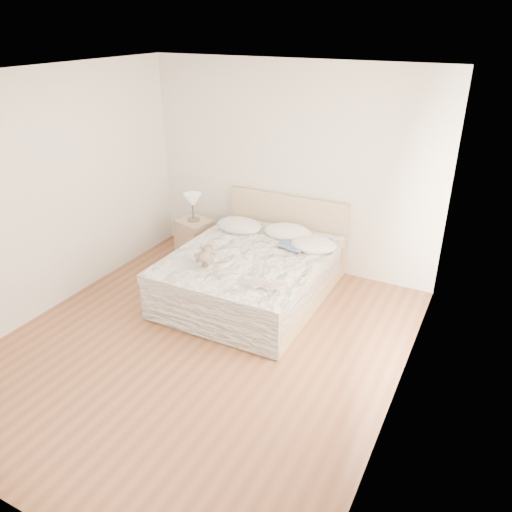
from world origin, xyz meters
name	(u,v)px	position (x,y,z in m)	size (l,w,h in m)	color
floor	(202,345)	(0.00, 0.00, 0.00)	(4.00, 4.50, 0.00)	brown
ceiling	(186,76)	(0.00, 0.00, 2.70)	(4.00, 4.50, 0.00)	white
wall_back	(290,169)	(0.00, 2.25, 1.35)	(4.00, 0.02, 2.70)	white
wall_left	(44,196)	(-2.00, 0.00, 1.35)	(0.02, 4.50, 2.70)	white
wall_right	(410,272)	(2.00, 0.00, 1.35)	(0.02, 4.50, 2.70)	white
window	(418,246)	(1.99, 0.30, 1.45)	(0.02, 1.30, 1.10)	white
bed	(253,273)	(0.00, 1.19, 0.31)	(1.72, 2.14, 1.00)	tan
nightstand	(195,239)	(-1.25, 1.78, 0.28)	(0.45, 0.40, 0.56)	tan
table_lamp	(193,202)	(-1.25, 1.78, 0.84)	(0.32, 0.32, 0.39)	#514C47
pillow_left	(239,225)	(-0.50, 1.74, 0.64)	(0.63, 0.44, 0.19)	silver
pillow_middle	(288,232)	(0.17, 1.83, 0.64)	(0.62, 0.44, 0.19)	white
pillow_right	(313,245)	(0.61, 1.61, 0.64)	(0.57, 0.40, 0.17)	silver
blouse	(299,242)	(0.41, 1.62, 0.63)	(0.53, 0.56, 0.02)	#3C5074
photo_book	(228,226)	(-0.62, 1.67, 0.63)	(0.31, 0.21, 0.02)	white
childrens_book	(267,285)	(0.53, 0.47, 0.63)	(0.32, 0.22, 0.02)	beige
teddy_bear	(204,262)	(-0.31, 0.59, 0.65)	(0.22, 0.31, 0.16)	#695A4D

